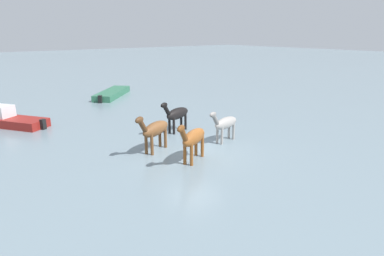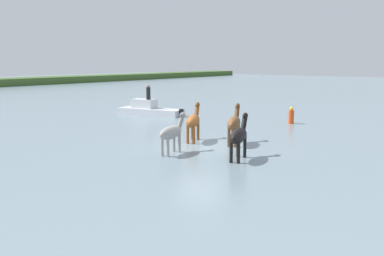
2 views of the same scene
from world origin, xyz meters
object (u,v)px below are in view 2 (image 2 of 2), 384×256
Objects in this scene: horse_gray_outer at (193,121)px; person_boatman_standing at (148,92)px; boat_skiff_near at (150,111)px; horse_mid_herd at (234,123)px; horse_dark_mare at (239,136)px; buoy_channel_marker at (291,116)px; horse_dun_straggler at (172,132)px.

horse_gray_outer is 11.14m from person_boatman_standing.
boat_skiff_near is at bearing 27.20° from person_boatman_standing.
horse_gray_outer is 0.98× the size of horse_mid_herd.
horse_mid_herd reaches higher than horse_gray_outer.
horse_gray_outer reaches higher than horse_dark_mare.
horse_mid_herd reaches higher than buoy_channel_marker.
buoy_channel_marker is at bearing -12.85° from horse_dun_straggler.
horse_mid_herd is 1.07× the size of horse_dun_straggler.
person_boatman_standing reaches higher than boat_skiff_near.
horse_mid_herd is 2.07× the size of person_boatman_standing.
person_boatman_standing is at bearing 36.56° from horse_dun_straggler.
horse_dun_straggler is 13.82m from person_boatman_standing.
buoy_channel_marker is (2.79, -10.53, -1.25)m from person_boatman_standing.
horse_dun_straggler reaches higher than boat_skiff_near.
horse_gray_outer is at bearing 45.05° from horse_dark_mare.
horse_dun_straggler is at bearing 173.19° from horse_gray_outer.
boat_skiff_near is at bearing 103.59° from buoy_channel_marker.
horse_gray_outer is 11.36m from boat_skiff_near.
buoy_channel_marker is (2.57, -10.64, 0.19)m from boat_skiff_near.
horse_mid_herd is at bearing -100.06° from horse_gray_outer.
horse_dun_straggler is at bearing 88.73° from horse_dark_mare.
horse_mid_herd reaches higher than horse_dark_mare.
buoy_channel_marker is (11.05, 2.78, -0.53)m from horse_dark_mare.
boat_skiff_near is at bearing 39.68° from horse_dark_mare.
boat_skiff_near is 1.45m from person_boatman_standing.
boat_skiff_near is (6.41, 9.35, -0.75)m from horse_gray_outer.
buoy_channel_marker is (8.98, -1.29, -0.56)m from horse_gray_outer.
horse_dark_mare is 15.68m from person_boatman_standing.
horse_gray_outer is at bearing 171.80° from buoy_channel_marker.
boat_skiff_near is (5.77, 11.46, -0.76)m from horse_mid_herd.
person_boatman_standing is (5.56, 11.35, 0.67)m from horse_mid_herd.
horse_dun_straggler is (-2.97, -1.08, -0.09)m from horse_gray_outer.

